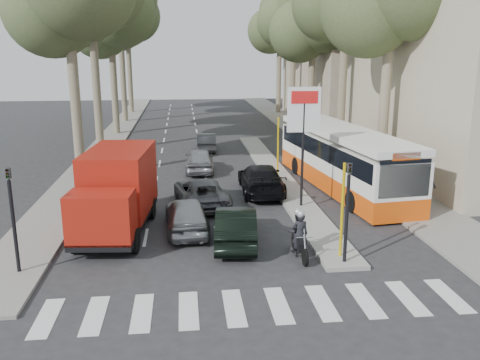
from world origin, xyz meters
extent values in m
plane|color=#28282B|center=(0.00, 0.00, 0.00)|extent=(120.00, 120.00, 0.00)
cube|color=gray|center=(8.60, 25.00, 0.06)|extent=(3.20, 70.00, 0.12)
cube|color=gray|center=(-8.00, 28.00, 0.06)|extent=(2.40, 64.00, 0.12)
cube|color=gray|center=(3.25, 11.00, 0.08)|extent=(1.50, 26.00, 0.16)
cube|color=#B7A88E|center=(15.50, 34.00, 8.00)|extent=(11.00, 20.00, 16.00)
cylinder|color=yellow|center=(3.25, -1.00, 1.75)|extent=(0.10, 0.10, 3.50)
cylinder|color=yellow|center=(3.25, 5.00, 1.75)|extent=(0.10, 0.10, 3.50)
cylinder|color=yellow|center=(3.25, 11.00, 1.75)|extent=(0.10, 0.10, 3.50)
cylinder|color=black|center=(3.25, 5.00, 2.60)|extent=(0.12, 0.12, 5.20)
cube|color=white|center=(3.25, 5.00, 4.60)|extent=(1.50, 0.10, 2.00)
cube|color=red|center=(3.25, 4.94, 5.15)|extent=(1.20, 0.02, 0.55)
cylinder|color=black|center=(3.25, -1.50, 1.60)|extent=(0.12, 0.12, 3.20)
imported|color=black|center=(3.25, -1.50, 3.10)|extent=(0.16, 0.41, 1.00)
cylinder|color=black|center=(-7.60, -1.00, 1.60)|extent=(0.12, 0.12, 3.20)
imported|color=black|center=(-7.60, -1.00, 3.10)|extent=(0.16, 0.41, 1.00)
cylinder|color=#6B604C|center=(-8.00, 12.00, 4.20)|extent=(0.56, 0.56, 8.40)
sphere|color=#41512D|center=(-9.00, 12.60, 9.30)|extent=(5.20, 5.20, 5.20)
cylinder|color=#6B604C|center=(-8.10, 20.00, 4.48)|extent=(0.56, 0.56, 8.96)
sphere|color=#41512D|center=(-9.10, 20.60, 9.92)|extent=(5.20, 5.20, 5.20)
cylinder|color=#6B604C|center=(-7.90, 28.00, 4.06)|extent=(0.56, 0.56, 8.12)
sphere|color=#41512D|center=(-8.90, 28.60, 8.99)|extent=(5.20, 5.20, 5.20)
sphere|color=#41512D|center=(-7.00, 27.20, 10.15)|extent=(5.80, 5.80, 5.80)
cylinder|color=#6B604C|center=(-8.00, 36.00, 4.76)|extent=(0.56, 0.56, 9.52)
sphere|color=#41512D|center=(-9.00, 36.60, 10.54)|extent=(5.20, 5.20, 5.20)
cylinder|color=#6B604C|center=(-8.10, 44.00, 4.34)|extent=(0.56, 0.56, 8.68)
sphere|color=#41512D|center=(-9.10, 44.60, 9.61)|extent=(5.20, 5.20, 5.20)
sphere|color=#41512D|center=(-7.20, 43.20, 10.85)|extent=(5.80, 5.80, 5.80)
sphere|color=#41512D|center=(-7.90, 45.10, 12.09)|extent=(4.80, 4.80, 4.80)
cylinder|color=#6B604C|center=(9.00, 10.00, 4.20)|extent=(0.56, 0.56, 8.40)
sphere|color=#41512D|center=(8.00, 10.60, 9.30)|extent=(5.20, 5.20, 5.20)
cylinder|color=#6B604C|center=(9.10, 18.00, 4.62)|extent=(0.56, 0.56, 9.24)
sphere|color=#41512D|center=(8.10, 18.60, 10.23)|extent=(5.20, 5.20, 5.20)
cylinder|color=#6B604C|center=(8.90, 26.00, 3.92)|extent=(0.56, 0.56, 7.84)
sphere|color=#41512D|center=(7.90, 26.60, 8.68)|extent=(5.20, 5.20, 5.20)
sphere|color=#41512D|center=(9.80, 25.20, 9.80)|extent=(5.80, 5.80, 5.80)
sphere|color=#41512D|center=(9.10, 27.10, 10.92)|extent=(4.80, 4.80, 4.80)
cylinder|color=#6B604C|center=(9.00, 34.00, 4.48)|extent=(0.56, 0.56, 8.96)
sphere|color=#41512D|center=(8.00, 34.60, 9.92)|extent=(5.20, 5.20, 5.20)
sphere|color=#41512D|center=(9.90, 33.20, 11.20)|extent=(5.80, 5.80, 5.80)
cylinder|color=#6B604C|center=(9.10, 42.00, 4.20)|extent=(0.56, 0.56, 8.40)
sphere|color=#41512D|center=(8.10, 42.60, 9.30)|extent=(5.20, 5.20, 5.20)
sphere|color=#41512D|center=(10.00, 41.20, 10.50)|extent=(5.80, 5.80, 5.80)
sphere|color=#41512D|center=(9.30, 43.10, 11.70)|extent=(4.80, 4.80, 4.80)
imported|color=#94969B|center=(-2.07, 2.56, 0.70)|extent=(1.89, 4.22, 1.41)
imported|color=black|center=(-0.22, 1.01, 0.71)|extent=(1.95, 4.46, 1.42)
imported|color=#4A4C52|center=(-1.35, 6.00, 0.65)|extent=(2.77, 4.94, 1.30)
imported|color=black|center=(1.80, 7.88, 0.75)|extent=(2.23, 5.19, 1.49)
imported|color=#999AA0|center=(-1.17, 13.00, 0.71)|extent=(1.80, 4.20, 1.41)
imported|color=#484A50|center=(-0.47, 19.61, 0.64)|extent=(1.41, 3.89, 1.28)
imported|color=black|center=(-6.30, 9.00, 0.68)|extent=(2.13, 4.78, 1.36)
cube|color=black|center=(-4.82, 2.61, 0.57)|extent=(2.87, 6.38, 0.26)
cylinder|color=black|center=(-6.05, 0.66, 0.46)|extent=(0.40, 0.95, 0.93)
cylinder|color=black|center=(-4.00, 0.45, 0.46)|extent=(0.40, 0.95, 0.93)
cylinder|color=black|center=(-5.66, 4.55, 0.46)|extent=(0.40, 0.95, 0.93)
cylinder|color=black|center=(-3.61, 4.35, 0.46)|extent=(0.40, 0.95, 0.93)
cube|color=maroon|center=(-5.06, 0.25, 1.49)|extent=(2.40, 1.66, 1.75)
cube|color=black|center=(-5.12, -0.42, 1.70)|extent=(2.06, 0.29, 0.93)
cube|color=maroon|center=(-4.74, 3.43, 2.01)|extent=(2.79, 4.54, 2.58)
cube|color=#EA510D|center=(6.20, 8.30, 0.58)|extent=(4.08, 12.43, 0.95)
cube|color=white|center=(6.20, 8.30, 1.86)|extent=(4.08, 12.43, 1.59)
cube|color=black|center=(6.20, 8.30, 2.18)|extent=(4.05, 11.95, 0.90)
cube|color=white|center=(6.20, 8.30, 3.02)|extent=(4.08, 12.43, 0.32)
cube|color=black|center=(6.92, 2.27, 2.02)|extent=(2.32, 0.34, 1.59)
cube|color=#EA510D|center=(6.92, 2.27, 2.95)|extent=(1.27, 0.21, 0.34)
cylinder|color=black|center=(5.47, 4.28, 0.48)|extent=(0.42, 1.05, 1.02)
cylinder|color=black|center=(7.86, 4.57, 0.48)|extent=(0.42, 1.05, 1.02)
cylinder|color=black|center=(4.57, 11.79, 0.48)|extent=(0.42, 1.05, 1.02)
cylinder|color=black|center=(6.96, 12.08, 0.48)|extent=(0.42, 1.05, 1.02)
cylinder|color=black|center=(1.91, -1.36, 0.31)|extent=(0.11, 0.62, 0.62)
cylinder|color=black|center=(1.87, 0.09, 0.31)|extent=(0.11, 0.62, 0.62)
cylinder|color=silver|center=(1.91, -1.29, 0.67)|extent=(0.07, 0.39, 0.77)
cube|color=black|center=(1.89, -0.59, 0.43)|extent=(0.23, 0.73, 0.29)
cube|color=black|center=(1.89, -0.78, 0.69)|extent=(0.30, 0.44, 0.21)
cube|color=black|center=(1.88, -0.30, 0.64)|extent=(0.29, 0.63, 0.12)
cylinder|color=silver|center=(1.91, -1.23, 0.98)|extent=(0.60, 0.06, 0.04)
imported|color=black|center=(1.89, -0.59, 0.86)|extent=(0.60, 0.41, 1.62)
imported|color=black|center=(1.87, -0.20, 0.81)|extent=(0.75, 0.43, 1.52)
sphere|color=#B2B2B7|center=(1.89, -0.64, 1.62)|extent=(0.27, 0.27, 0.27)
sphere|color=#B2B2B7|center=(1.88, -0.23, 1.56)|extent=(0.27, 0.27, 0.27)
imported|color=#443652|center=(9.13, 4.69, 1.03)|extent=(0.91, 1.19, 1.82)
imported|color=#6A604F|center=(9.68, 9.02, 1.10)|extent=(1.38, 0.95, 1.95)
camera|label=1|loc=(-2.11, -17.13, 7.17)|focal=38.00mm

